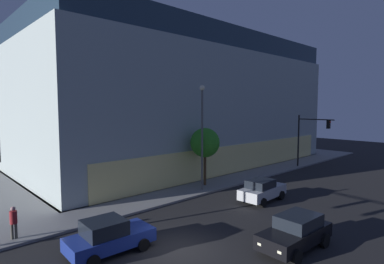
# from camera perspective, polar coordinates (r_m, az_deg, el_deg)

# --- Properties ---
(ground_plane) EXTENTS (120.00, 120.00, 0.00)m
(ground_plane) POSITION_cam_1_polar(r_m,az_deg,el_deg) (16.34, -2.60, -21.01)
(ground_plane) COLOR black
(sidewalk_corner) EXTENTS (80.00, 60.00, 0.15)m
(sidewalk_corner) POSITION_cam_1_polar(r_m,az_deg,el_deg) (48.46, -31.27, -4.34)
(sidewalk_corner) COLOR gray
(sidewalk_corner) RESTS_ON ground
(modern_building) EXTENTS (37.46, 23.49, 15.58)m
(modern_building) POSITION_cam_1_polar(r_m,az_deg,el_deg) (40.94, -4.14, 5.54)
(modern_building) COLOR #4C4C51
(modern_building) RESTS_ON ground
(traffic_light_far_corner) EXTENTS (0.47, 4.24, 6.02)m
(traffic_light_far_corner) POSITION_cam_1_polar(r_m,az_deg,el_deg) (37.25, 21.00, -0.14)
(traffic_light_far_corner) COLOR black
(traffic_light_far_corner) RESTS_ON sidewalk_corner
(street_lamp_sidewalk) EXTENTS (0.44, 0.44, 8.73)m
(street_lamp_sidewalk) POSITION_cam_1_polar(r_m,az_deg,el_deg) (25.36, 1.90, 1.23)
(street_lamp_sidewalk) COLOR #5A5A5A
(street_lamp_sidewalk) RESTS_ON sidewalk_corner
(sidewalk_tree) EXTENTS (2.61, 2.61, 5.10)m
(sidewalk_tree) POSITION_cam_1_polar(r_m,az_deg,el_deg) (27.06, 2.44, -2.04)
(sidewalk_tree) COLOR #49341E
(sidewalk_tree) RESTS_ON sidewalk_corner
(pedestrian_waiting) EXTENTS (0.36, 0.36, 1.74)m
(pedestrian_waiting) POSITION_cam_1_polar(r_m,az_deg,el_deg) (19.16, -30.30, -13.93)
(pedestrian_waiting) COLOR #4C473D
(pedestrian_waiting) RESTS_ON sidewalk_corner
(car_blue) EXTENTS (4.20, 2.27, 1.67)m
(car_blue) POSITION_cam_1_polar(r_m,az_deg,el_deg) (16.23, -15.28, -18.20)
(car_blue) COLOR navy
(car_blue) RESTS_ON ground
(car_black) EXTENTS (4.39, 2.14, 1.68)m
(car_black) POSITION_cam_1_polar(r_m,az_deg,el_deg) (16.87, 18.74, -17.18)
(car_black) COLOR black
(car_black) RESTS_ON ground
(car_silver) EXTENTS (4.28, 2.09, 1.67)m
(car_silver) POSITION_cam_1_polar(r_m,az_deg,el_deg) (24.04, 12.92, -10.49)
(car_silver) COLOR #B7BABF
(car_silver) RESTS_ON ground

